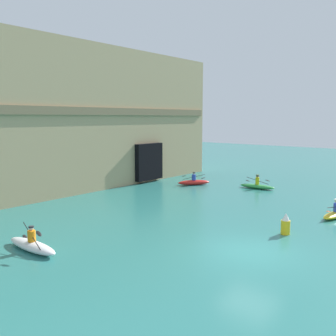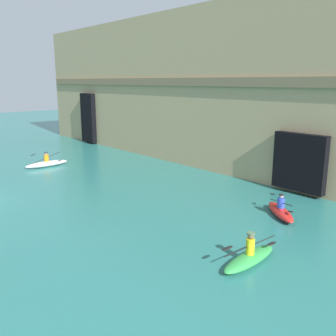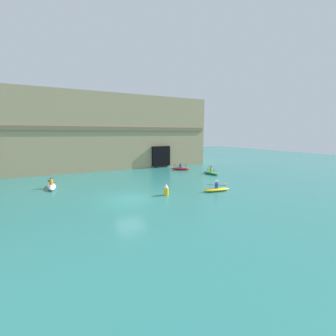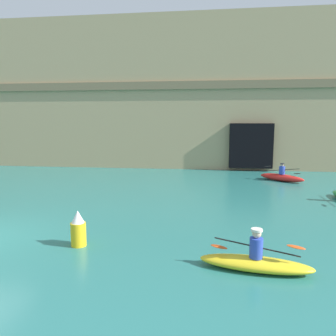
{
  "view_description": "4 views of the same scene",
  "coord_description": "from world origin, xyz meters",
  "px_view_note": "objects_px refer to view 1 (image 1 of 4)",
  "views": [
    {
      "loc": [
        -14.37,
        -7.34,
        5.83
      ],
      "look_at": [
        5.11,
        8.96,
        2.4
      ],
      "focal_mm": 40.0,
      "sensor_mm": 36.0,
      "label": 1
    },
    {
      "loc": [
        21.07,
        -3.74,
        6.39
      ],
      "look_at": [
        6.36,
        8.98,
        1.85
      ],
      "focal_mm": 40.0,
      "sensor_mm": 36.0,
      "label": 2
    },
    {
      "loc": [
        -5.54,
        -18.16,
        5.66
      ],
      "look_at": [
        8.42,
        9.34,
        0.86
      ],
      "focal_mm": 24.0,
      "sensor_mm": 36.0,
      "label": 3
    },
    {
      "loc": [
        7.26,
        -9.17,
        3.74
      ],
      "look_at": [
        5.05,
        7.95,
        1.22
      ],
      "focal_mm": 35.0,
      "sensor_mm": 36.0,
      "label": 4
    }
  ],
  "objects_px": {
    "kayak_red": "(194,182)",
    "kayak_white": "(32,245)",
    "kayak_green": "(257,186)",
    "marker_buoy": "(286,224)",
    "kayak_yellow": "(336,214)"
  },
  "relations": [
    {
      "from": "kayak_red",
      "to": "kayak_white",
      "type": "xyz_separation_m",
      "value": [
        -17.74,
        -4.09,
        -0.02
      ]
    },
    {
      "from": "kayak_green",
      "to": "marker_buoy",
      "type": "distance_m",
      "value": 12.28
    },
    {
      "from": "kayak_yellow",
      "to": "kayak_white",
      "type": "distance_m",
      "value": 16.86
    },
    {
      "from": "marker_buoy",
      "to": "kayak_white",
      "type": "bearing_deg",
      "value": 141.01
    },
    {
      "from": "kayak_white",
      "to": "kayak_green",
      "type": "distance_m",
      "value": 19.75
    },
    {
      "from": "kayak_yellow",
      "to": "kayak_white",
      "type": "relative_size",
      "value": 0.87
    },
    {
      "from": "kayak_yellow",
      "to": "kayak_green",
      "type": "distance_m",
      "value": 9.3
    },
    {
      "from": "kayak_white",
      "to": "marker_buoy",
      "type": "relative_size",
      "value": 3.05
    },
    {
      "from": "kayak_red",
      "to": "kayak_green",
      "type": "distance_m",
      "value": 5.4
    },
    {
      "from": "kayak_red",
      "to": "marker_buoy",
      "type": "relative_size",
      "value": 2.44
    },
    {
      "from": "kayak_white",
      "to": "marker_buoy",
      "type": "xyz_separation_m",
      "value": [
        9.44,
        -7.64,
        0.26
      ]
    },
    {
      "from": "kayak_red",
      "to": "kayak_yellow",
      "type": "xyz_separation_m",
      "value": [
        -3.25,
        -12.71,
        -0.04
      ]
    },
    {
      "from": "kayak_white",
      "to": "kayak_yellow",
      "type": "bearing_deg",
      "value": -122.01
    },
    {
      "from": "kayak_yellow",
      "to": "kayak_white",
      "type": "xyz_separation_m",
      "value": [
        -14.49,
        8.62,
        0.03
      ]
    },
    {
      "from": "kayak_red",
      "to": "kayak_white",
      "type": "distance_m",
      "value": 18.21
    }
  ]
}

